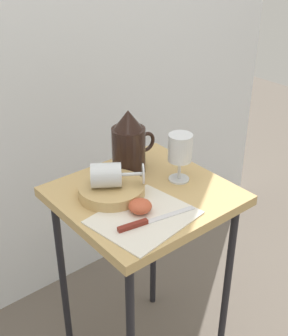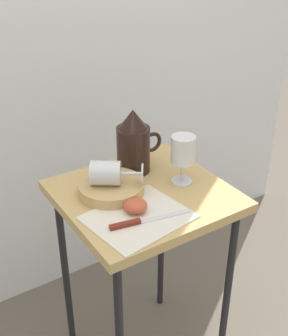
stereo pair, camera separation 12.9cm
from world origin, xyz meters
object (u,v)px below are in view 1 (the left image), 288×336
object	(u,v)px
pitcher	(129,147)
knife	(146,222)
basket_tray	(112,190)
wine_glass_tipped_near	(108,175)
apple_half_left	(140,206)
wine_glass_upright	(180,150)
table	(144,215)

from	to	relation	value
pitcher	knife	bearing A→B (deg)	-119.11
basket_tray	knife	xyz separation A→B (m)	(-0.01, -0.17, -0.01)
wine_glass_tipped_near	apple_half_left	xyz separation A→B (m)	(0.02, -0.12, -0.05)
pitcher	knife	distance (m)	0.30
apple_half_left	knife	size ratio (longest dim) A/B	0.28
wine_glass_upright	apple_half_left	size ratio (longest dim) A/B	2.36
table	pitcher	bearing A→B (deg)	71.21
basket_tray	apple_half_left	size ratio (longest dim) A/B	3.01
basket_tray	apple_half_left	xyz separation A→B (m)	(0.01, -0.12, 0.00)
basket_tray	wine_glass_upright	size ratio (longest dim) A/B	1.27
wine_glass_upright	knife	bearing A→B (deg)	-153.19
pitcher	knife	xyz separation A→B (m)	(-0.14, -0.25, -0.07)
pitcher	apple_half_left	distance (m)	0.24
table	knife	world-z (taller)	knife
apple_half_left	basket_tray	bearing A→B (deg)	93.47
wine_glass_upright	knife	distance (m)	0.27
table	knife	size ratio (longest dim) A/B	3.12
basket_tray	table	bearing A→B (deg)	-28.39
basket_tray	wine_glass_tipped_near	distance (m)	0.05
basket_tray	apple_half_left	world-z (taller)	apple_half_left
table	basket_tray	bearing A→B (deg)	151.61
wine_glass_tipped_near	knife	xyz separation A→B (m)	(-0.00, -0.17, -0.06)
apple_half_left	pitcher	bearing A→B (deg)	59.57
wine_glass_tipped_near	knife	size ratio (longest dim) A/B	0.70
pitcher	wine_glass_upright	bearing A→B (deg)	-58.81
table	wine_glass_upright	size ratio (longest dim) A/B	4.72
table	pitcher	xyz separation A→B (m)	(0.04, 0.13, 0.17)
basket_tray	wine_glass_upright	bearing A→B (deg)	-15.63
pitcher	knife	size ratio (longest dim) A/B	0.90
wine_glass_upright	apple_half_left	xyz separation A→B (m)	(-0.20, -0.06, -0.08)
wine_glass_upright	table	bearing A→B (deg)	173.84
wine_glass_upright	pitcher	bearing A→B (deg)	121.19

